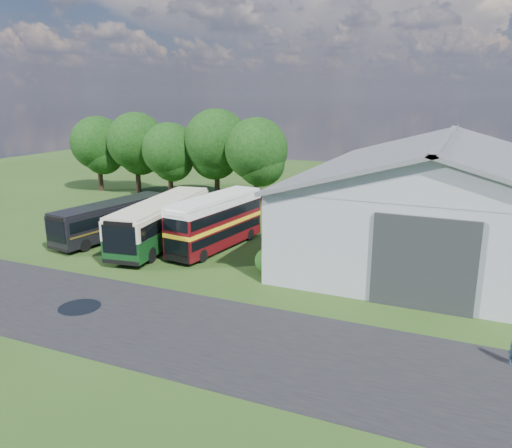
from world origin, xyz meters
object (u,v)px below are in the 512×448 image
at_px(bus_dark_single, 113,219).
at_px(storage_shed, 442,192).
at_px(bus_maroon_double, 216,223).
at_px(bus_green_single, 162,221).

bearing_deg(bus_dark_single, storage_shed, 26.46).
xyz_separation_m(storage_shed, bus_maroon_double, (-14.84, -6.76, -2.22)).
height_order(bus_green_single, bus_maroon_double, bus_maroon_double).
relative_size(bus_green_single, bus_maroon_double, 1.33).
bearing_deg(bus_maroon_double, storage_shed, 31.48).
xyz_separation_m(storage_shed, bus_dark_single, (-23.57, -7.51, -2.66)).
relative_size(bus_green_single, bus_dark_single, 1.17).
bearing_deg(bus_green_single, bus_maroon_double, 0.86).
bearing_deg(storage_shed, bus_dark_single, -162.33).
bearing_deg(bus_maroon_double, bus_dark_single, -168.11).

